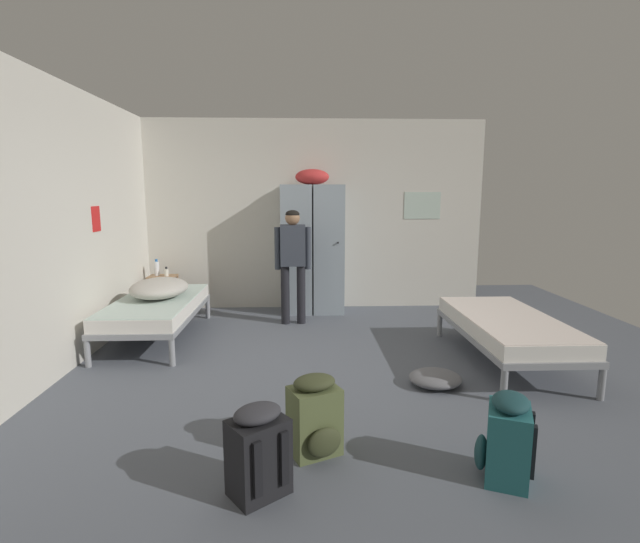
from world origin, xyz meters
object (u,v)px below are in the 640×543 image
(locker_bank, at_px, (312,246))
(lotion_bottle, at_px, (166,272))
(clothes_pile_grey, at_px, (435,378))
(backpack_teal, at_px, (506,439))
(bedding_heap, at_px, (159,288))
(backpack_black, at_px, (257,452))
(backpack_olive, at_px, (315,417))
(water_bottle, at_px, (157,268))
(person_traveler, at_px, (293,256))
(bed_left_rear, at_px, (156,308))
(bed_right, at_px, (507,327))
(shelf_unit, at_px, (163,291))

(locker_bank, distance_m, lotion_bottle, 2.11)
(lotion_bottle, bearing_deg, clothes_pile_grey, -39.94)
(clothes_pile_grey, bearing_deg, backpack_teal, -89.09)
(bedding_heap, relative_size, backpack_teal, 1.57)
(backpack_black, height_order, backpack_teal, same)
(backpack_olive, distance_m, clothes_pile_grey, 1.58)
(clothes_pile_grey, bearing_deg, backpack_black, -134.63)
(water_bottle, relative_size, backpack_teal, 0.43)
(locker_bank, height_order, person_traveler, locker_bank)
(bed_left_rear, distance_m, bed_right, 3.96)
(backpack_olive, bearing_deg, water_bottle, 119.73)
(bed_left_rear, height_order, clothes_pile_grey, bed_left_rear)
(locker_bank, bearing_deg, backpack_teal, -75.55)
(bed_left_rear, bearing_deg, person_traveler, 20.67)
(lotion_bottle, distance_m, backpack_black, 4.45)
(person_traveler, xyz_separation_m, backpack_olive, (0.20, -3.20, -0.65))
(backpack_black, distance_m, clothes_pile_grey, 2.11)
(bed_left_rear, relative_size, backpack_teal, 3.45)
(clothes_pile_grey, bearing_deg, backpack_olive, -136.17)
(person_traveler, relative_size, backpack_olive, 2.76)
(bed_right, xyz_separation_m, lotion_bottle, (-4.02, 2.06, 0.25))
(water_bottle, bearing_deg, person_traveler, -15.94)
(bed_left_rear, height_order, backpack_olive, backpack_olive)
(backpack_black, xyz_separation_m, backpack_olive, (0.35, 0.41, 0.00))
(shelf_unit, height_order, backpack_olive, shelf_unit)
(bed_right, bearing_deg, bedding_heap, 164.72)
(bed_right, bearing_deg, water_bottle, 153.13)
(bedding_heap, height_order, person_traveler, person_traveler)
(bedding_heap, height_order, backpack_black, bedding_heap)
(locker_bank, xyz_separation_m, backpack_olive, (-0.08, -3.84, -0.71))
(shelf_unit, height_order, bed_left_rear, shelf_unit)
(lotion_bottle, relative_size, backpack_olive, 0.24)
(bed_left_rear, xyz_separation_m, lotion_bottle, (-0.18, 1.11, 0.25))
(bedding_heap, bearing_deg, shelf_unit, 104.24)
(shelf_unit, relative_size, backpack_black, 1.04)
(locker_bank, relative_size, person_traveler, 1.37)
(locker_bank, distance_m, backpack_teal, 4.37)
(locker_bank, bearing_deg, bed_left_rear, -146.62)
(locker_bank, xyz_separation_m, bed_right, (1.95, -2.19, -0.59))
(water_bottle, distance_m, clothes_pile_grey, 4.28)
(lotion_bottle, relative_size, clothes_pile_grey, 0.28)
(bed_right, relative_size, backpack_teal, 3.45)
(locker_bank, height_order, lotion_bottle, locker_bank)
(locker_bank, xyz_separation_m, bedding_heap, (-1.88, -1.15, -0.37))
(bed_left_rear, height_order, lotion_bottle, lotion_bottle)
(clothes_pile_grey, bearing_deg, bedding_heap, 151.24)
(shelf_unit, xyz_separation_m, backpack_black, (1.72, -4.15, -0.09))
(backpack_olive, bearing_deg, locker_bank, 88.86)
(bed_left_rear, bearing_deg, lotion_bottle, 99.21)
(bed_right, relative_size, person_traveler, 1.25)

